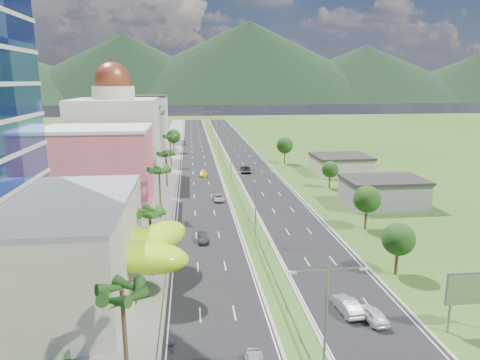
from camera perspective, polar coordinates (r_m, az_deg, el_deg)
name	(u,v)px	position (r m, az deg, el deg)	size (l,w,h in m)	color
ground	(267,264)	(59.41, 3.55, -11.12)	(500.00, 500.00, 0.00)	#2D5119
road_left	(198,154)	(145.33, -5.68, 3.44)	(11.00, 260.00, 0.04)	black
road_right	(242,153)	(146.35, 0.21, 3.57)	(11.00, 260.00, 0.04)	black
sidewalk_left	(169,155)	(145.48, -9.43, 3.35)	(7.00, 260.00, 0.12)	gray
median_guardrail	(224,162)	(127.87, -2.15, 2.43)	(0.10, 216.06, 0.76)	gray
streetlight_median_a	(326,319)	(34.76, 11.38, -17.66)	(6.04, 0.25, 11.00)	gray
streetlight_median_b	(256,197)	(66.41, 2.11, -2.27)	(6.04, 0.25, 11.00)	gray
streetlight_median_c	(231,154)	(105.22, -1.22, 3.50)	(6.04, 0.25, 11.00)	gray
streetlight_median_d	(218,132)	(149.63, -2.89, 6.37)	(6.04, 0.25, 11.00)	gray
streetlight_median_e	(212,121)	(194.31, -3.80, 7.92)	(6.04, 0.25, 11.00)	gray
lime_canopy	(108,247)	(53.89, -17.22, -8.58)	(18.00, 15.00, 7.40)	#ADE616
pink_shophouse	(98,168)	(88.78, -18.35, 1.51)	(20.00, 15.00, 15.00)	#CF5463
domed_building	(116,134)	(110.53, -16.17, 5.86)	(20.00, 20.00, 28.70)	beige
midrise_grey	(134,135)	(135.34, -13.99, 5.81)	(16.00, 15.00, 16.00)	gray
midrise_beige	(142,132)	(157.21, -12.99, 6.29)	(16.00, 15.00, 13.00)	#B0A591
midrise_white	(147,119)	(179.73, -12.27, 7.95)	(16.00, 15.00, 18.00)	silver
billboard	(471,290)	(48.64, 28.46, -12.79)	(5.20, 0.35, 6.20)	gray
shed_near	(383,193)	(89.67, 18.54, -1.68)	(15.00, 10.00, 5.00)	gray
shed_far	(341,165)	(117.49, 13.28, 1.91)	(14.00, 12.00, 4.40)	#B0A591
palm_tree_a	(122,296)	(35.73, -15.45, -14.65)	(3.60, 3.60, 9.10)	#47301C
palm_tree_b	(150,214)	(58.18, -11.95, -4.48)	(3.60, 3.60, 8.10)	#47301C
palm_tree_c	(159,172)	(77.12, -10.73, 1.02)	(3.60, 3.60, 9.60)	#47301C
palm_tree_d	(166,155)	(99.85, -9.84, 3.24)	(3.60, 3.60, 8.60)	#47301C
palm_tree_e	(170,138)	(124.42, -9.28, 5.56)	(3.60, 3.60, 9.40)	#47301C
leafy_tree_lfar	(174,136)	(149.55, -8.85, 5.77)	(4.90, 4.90, 8.05)	#47301C
leafy_tree_ra	(398,239)	(58.18, 20.38, -7.42)	(4.20, 4.20, 6.90)	#47301C
leafy_tree_rb	(367,199)	(73.91, 16.59, -2.48)	(4.55, 4.55, 7.47)	#47301C
leafy_tree_rc	(330,169)	(100.58, 11.93, 1.38)	(3.85, 3.85, 6.33)	#47301C
leafy_tree_rd	(285,145)	(127.77, 6.00, 4.62)	(4.90, 4.90, 8.05)	#47301C
mountain_ridge	(249,102)	(508.67, 1.21, 10.41)	(860.00, 140.00, 90.00)	black
car_dark_left	(202,237)	(66.96, -5.06, -7.63)	(1.39, 4.00, 1.32)	black
car_silver_mid_left	(218,198)	(88.66, -2.89, -2.38)	(2.12, 4.61, 1.28)	#989B9F
car_yellow_far_left	(204,174)	(111.63, -4.87, 0.87)	(1.94, 4.76, 1.38)	yellow
car_white_near_right	(372,314)	(48.38, 17.24, -16.72)	(1.75, 4.35, 1.48)	silver
car_silver_right	(347,305)	(49.18, 14.05, -15.89)	(1.72, 4.93, 1.62)	#9FA1A7
car_dark_far_right	(245,169)	(116.16, 0.73, 1.46)	(2.69, 5.83, 1.62)	black
motorcycle	(173,344)	(42.77, -8.97, -20.74)	(0.59, 1.94, 1.24)	black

